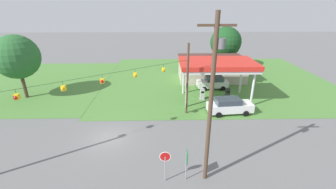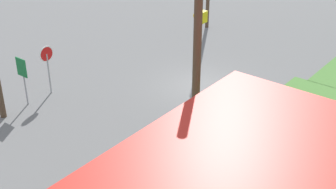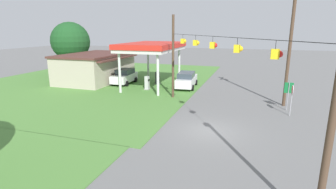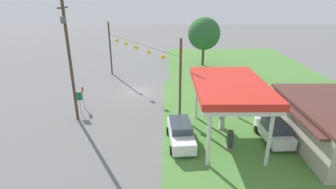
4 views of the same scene
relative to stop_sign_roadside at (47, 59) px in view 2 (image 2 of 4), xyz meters
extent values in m
plane|color=slate|center=(-5.27, 5.58, -1.81)|extent=(160.00, 160.00, 0.00)
cylinder|color=silver|center=(2.72, 12.24, 0.33)|extent=(0.28, 0.28, 4.30)
cylinder|color=#99999E|center=(0.00, 0.00, -0.76)|extent=(0.08, 0.08, 2.10)
cylinder|color=white|center=(0.00, 0.00, 0.29)|extent=(0.80, 0.03, 0.80)
cylinder|color=red|center=(0.00, 0.00, 0.29)|extent=(0.70, 0.03, 0.70)
cylinder|color=gray|center=(1.49, 0.09, -0.61)|extent=(0.07, 0.07, 2.40)
cube|color=#146B33|center=(1.54, 0.09, 0.14)|extent=(0.04, 0.70, 0.90)
cylinder|color=#4C3828|center=(2.57, 10.58, 2.22)|extent=(0.24, 0.24, 8.08)
cylinder|color=black|center=(-0.05, 8.91, 4.31)|extent=(0.02, 0.02, 0.35)
cube|color=yellow|center=(-0.05, 8.91, 3.93)|extent=(0.32, 0.32, 0.40)
sphere|color=yellow|center=(-0.05, 8.74, 3.93)|extent=(0.28, 0.28, 0.28)
camera|label=1|loc=(-0.09, -12.66, 10.19)|focal=24.00mm
camera|label=2|loc=(12.81, 17.60, 8.95)|focal=50.00mm
camera|label=3|loc=(-21.98, 3.03, 4.91)|focal=28.00mm
camera|label=4|loc=(26.94, 9.26, 10.08)|focal=28.00mm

